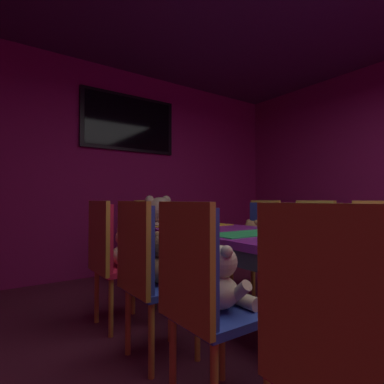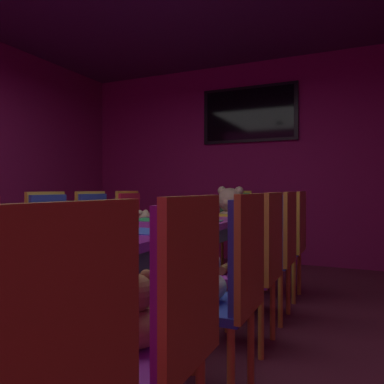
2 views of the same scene
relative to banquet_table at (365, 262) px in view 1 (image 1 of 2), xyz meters
name	(u,v)px [view 1 (image 1 of 2)]	position (x,y,z in m)	size (l,w,h in m)	color
wall_back	(126,171)	(0.00, 3.20, 0.74)	(5.20, 0.12, 2.80)	#8C1959
banquet_table	(365,262)	(0.00, 0.00, 0.00)	(0.90, 3.74, 0.75)	purple
chair_left_2	(334,339)	(-0.88, -0.33, -0.06)	(0.42, 0.41, 0.98)	red
teddy_left_2	(360,330)	(-0.74, -0.33, -0.07)	(0.25, 0.32, 0.30)	beige
chair_left_3	(198,286)	(-0.88, 0.33, -0.06)	(0.42, 0.41, 0.98)	#2D47B2
teddy_left_3	(222,281)	(-0.73, 0.33, -0.06)	(0.26, 0.34, 0.32)	beige
chair_left_4	(145,265)	(-0.87, 0.89, -0.06)	(0.42, 0.41, 0.98)	#2D47B2
teddy_left_4	(165,261)	(-0.72, 0.89, -0.06)	(0.27, 0.35, 0.33)	olive
chair_left_5	(108,251)	(-0.87, 1.51, -0.06)	(0.42, 0.41, 0.98)	red
teddy_left_5	(126,249)	(-0.72, 1.51, -0.06)	(0.26, 0.34, 0.32)	beige
chair_right_3	(374,250)	(0.86, 0.33, -0.06)	(0.42, 0.41, 0.98)	purple
teddy_right_3	(366,255)	(0.72, 0.33, -0.09)	(0.22, 0.28, 0.27)	brown
chair_right_4	(311,242)	(0.86, 0.89, -0.06)	(0.42, 0.41, 0.98)	#2D47B2
teddy_right_4	(301,244)	(0.72, 0.89, -0.07)	(0.25, 0.32, 0.30)	beige
chair_right_5	(260,235)	(0.86, 1.51, -0.06)	(0.42, 0.41, 0.98)	#2D47B2
teddy_right_5	(251,237)	(0.71, 1.51, -0.06)	(0.26, 0.33, 0.32)	#9E7247
throne_chair	(153,233)	(0.00, 2.42, -0.06)	(0.41, 0.42, 0.98)	#268C4C
king_teddy_bear	(160,225)	(0.00, 2.25, 0.05)	(0.61, 0.48, 0.58)	beige
wall_tv	(129,123)	(0.00, 3.11, 1.39)	(1.34, 0.06, 0.78)	black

